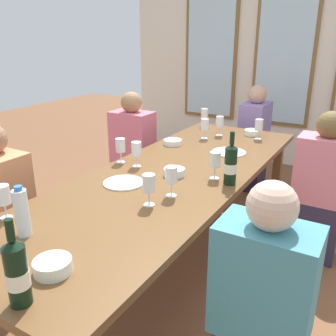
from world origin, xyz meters
The scene contains 27 objects.
ground_plane centered at (0.00, 0.00, 0.00)m, with size 12.00×12.00×0.00m, color brown.
back_wall_with_windows centered at (0.00, 2.74, 1.45)m, with size 4.14×0.10×2.90m.
dining_table centered at (0.00, 0.00, 0.68)m, with size 0.94×2.81×0.74m.
white_plate_0 centered at (-0.16, -0.29, 0.74)m, with size 0.25×0.25×0.01m, color white.
white_plate_1 centered at (0.16, 0.61, 0.74)m, with size 0.26×0.26×0.01m, color white.
wine_bottle_0 centered at (0.39, 0.03, 0.87)m, with size 0.08×0.08×0.32m.
wine_bottle_1 centered at (0.17, -1.32, 0.86)m, with size 0.08×0.08×0.32m.
tasting_bowl_0 centered at (-0.31, 0.58, 0.76)m, with size 0.15×0.15×0.04m, color white.
tasting_bowl_1 centered at (0.15, 1.20, 0.76)m, with size 0.14×0.14×0.05m, color white.
tasting_bowl_2 centered at (0.04, -0.02, 0.76)m, with size 0.14×0.14×0.05m, color white.
tasting_bowl_3 centered at (0.14, -1.14, 0.77)m, with size 0.15×0.15×0.05m, color white.
water_bottle centered at (-0.18, -1.01, 0.85)m, with size 0.06×0.06×0.24m.
wine_glass_0 centered at (-0.17, 0.88, 0.86)m, with size 0.07×0.07×0.17m.
wine_glass_1 centered at (-0.10, 1.04, 0.86)m, with size 0.07×0.07×0.17m.
wine_glass_2 centered at (-0.27, 0.00, 0.86)m, with size 0.07×0.07×0.17m.
wine_glass_3 centered at (-0.36, 1.28, 0.86)m, with size 0.07×0.07×0.17m.
wine_glass_4 centered at (-0.42, 0.01, 0.86)m, with size 0.07×0.07×0.17m.
wine_glass_5 centered at (0.13, -0.47, 0.86)m, with size 0.07×0.07×0.17m.
wine_glass_6 centered at (0.23, 1.10, 0.86)m, with size 0.07×0.07×0.17m.
wine_glass_8 centered at (0.18, -0.30, 0.86)m, with size 0.07×0.07×0.17m.
wine_glass_9 centered at (0.28, 0.06, 0.86)m, with size 0.07×0.07×0.17m.
wine_glass_10 centered at (-0.39, -0.94, 0.86)m, with size 0.07×0.07×0.17m.
seated_person_0 centered at (-0.84, -0.67, 0.53)m, with size 0.38×0.24×1.11m.
seated_person_1 centered at (0.84, -0.72, 0.53)m, with size 0.38×0.24×1.11m.
seated_person_2 centered at (-0.84, 0.74, 0.53)m, with size 0.38×0.24×1.11m.
seated_person_3 centered at (0.84, 0.72, 0.53)m, with size 0.38×0.24×1.11m.
seated_person_4 centered at (0.00, 1.75, 0.53)m, with size 0.24×0.38×1.11m.
Camera 1 is at (1.12, -1.95, 1.60)m, focal length 39.57 mm.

